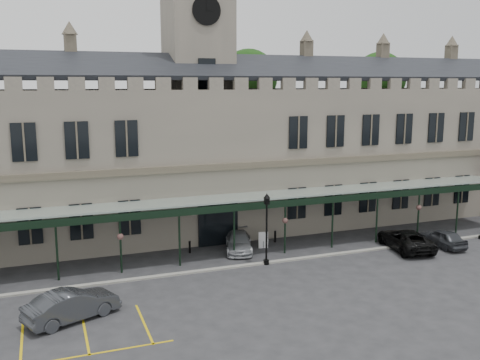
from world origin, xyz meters
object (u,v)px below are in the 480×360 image
object	(u,v)px
sign_board	(263,240)
car_van	(405,239)
car_taxi	(239,242)
lamp_post_mid	(267,223)
station_building	(199,155)
clock_tower	(198,75)
car_left_b	(72,305)
car_right_a	(443,238)

from	to	relation	value
sign_board	car_van	bearing A→B (deg)	-13.34
car_taxi	lamp_post_mid	bearing A→B (deg)	-61.21
car_taxi	car_van	xyz separation A→B (m)	(12.00, -4.11, 0.09)
station_building	car_taxi	size ratio (longest dim) A/B	12.82
clock_tower	lamp_post_mid	size ratio (longest dim) A/B	4.89
clock_tower	car_taxi	bearing A→B (deg)	-81.89
sign_board	car_left_b	xyz separation A→B (m)	(-14.48, -8.10, 0.20)
sign_board	clock_tower	bearing A→B (deg)	121.28
lamp_post_mid	car_left_b	world-z (taller)	lamp_post_mid
station_building	car_taxi	xyz separation A→B (m)	(1.00, -6.93, -5.79)
lamp_post_mid	station_building	bearing A→B (deg)	99.27
car_left_b	car_right_a	world-z (taller)	car_left_b
car_left_b	car_taxi	distance (m)	14.95
lamp_post_mid	car_left_b	bearing A→B (deg)	-160.93
car_right_a	car_left_b	bearing A→B (deg)	7.88
car_left_b	car_right_a	xyz separation A→B (m)	(27.69, 3.65, -0.13)
station_building	clock_tower	world-z (taller)	clock_tower
car_left_b	car_van	world-z (taller)	car_left_b
lamp_post_mid	car_taxi	xyz separation A→B (m)	(-0.72, 3.62, -2.33)
station_building	car_left_b	world-z (taller)	station_building
clock_tower	lamp_post_mid	world-z (taller)	clock_tower
clock_tower	lamp_post_mid	xyz separation A→B (m)	(1.72, -10.64, -10.10)
clock_tower	car_right_a	xyz separation A→B (m)	(16.19, -11.56, -12.41)
clock_tower	car_van	distance (m)	21.10
car_left_b	clock_tower	bearing A→B (deg)	-60.85
car_left_b	car_right_a	size ratio (longest dim) A/B	1.22
station_building	clock_tower	size ratio (longest dim) A/B	2.42
clock_tower	sign_board	bearing A→B (deg)	-67.24
car_van	sign_board	bearing A→B (deg)	-13.38
clock_tower	car_left_b	bearing A→B (deg)	-127.10
clock_tower	car_van	xyz separation A→B (m)	(13.00, -11.13, -12.34)
car_left_b	station_building	bearing A→B (deg)	-61.01
clock_tower	lamp_post_mid	bearing A→B (deg)	-80.81
station_building	car_van	world-z (taller)	station_building
sign_board	car_right_a	distance (m)	13.94
car_van	lamp_post_mid	bearing A→B (deg)	6.00
lamp_post_mid	car_right_a	bearing A→B (deg)	-3.64
car_left_b	sign_board	bearing A→B (deg)	-84.53
car_right_a	car_taxi	bearing A→B (deg)	-16.27
clock_tower	car_taxi	distance (m)	14.31
station_building	car_right_a	size ratio (longest dim) A/B	14.62
car_van	car_right_a	xyz separation A→B (m)	(3.19, -0.43, -0.07)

